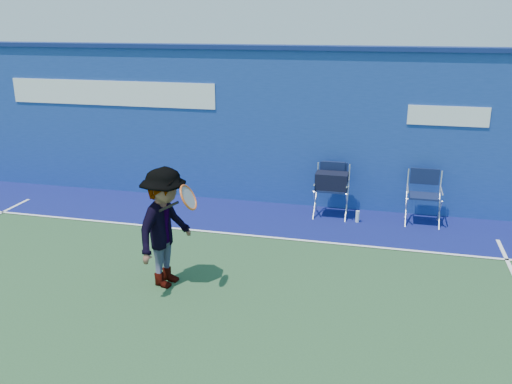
% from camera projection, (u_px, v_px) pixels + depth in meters
% --- Properties ---
extents(ground, '(80.00, 80.00, 0.00)m').
position_uv_depth(ground, '(150.00, 333.00, 6.41)').
color(ground, '#264828').
rests_on(ground, ground).
extents(stadium_wall, '(24.00, 0.50, 3.08)m').
position_uv_depth(stadium_wall, '(255.00, 124.00, 10.75)').
color(stadium_wall, navy).
rests_on(stadium_wall, ground).
extents(out_of_bounds_strip, '(24.00, 1.80, 0.01)m').
position_uv_depth(out_of_bounds_strip, '(241.00, 216.00, 10.20)').
color(out_of_bounds_strip, '#0D1455').
rests_on(out_of_bounds_strip, ground).
extents(court_lines, '(24.00, 12.00, 0.01)m').
position_uv_depth(court_lines, '(169.00, 307.00, 6.96)').
color(court_lines, white).
rests_on(court_lines, out_of_bounds_strip).
extents(directors_chair_left, '(0.59, 0.55, 1.00)m').
position_uv_depth(directors_chair_left, '(331.00, 195.00, 10.09)').
color(directors_chair_left, silver).
rests_on(directors_chair_left, ground).
extents(directors_chair_right, '(0.58, 0.52, 0.97)m').
position_uv_depth(directors_chair_right, '(423.00, 208.00, 9.76)').
color(directors_chair_right, silver).
rests_on(directors_chair_right, ground).
extents(water_bottle, '(0.07, 0.07, 0.22)m').
position_uv_depth(water_bottle, '(357.00, 217.00, 9.87)').
color(water_bottle, silver).
rests_on(water_bottle, ground).
extents(tennis_player, '(0.92, 1.19, 1.69)m').
position_uv_depth(tennis_player, '(165.00, 227.00, 7.36)').
color(tennis_player, '#EA4738').
rests_on(tennis_player, ground).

